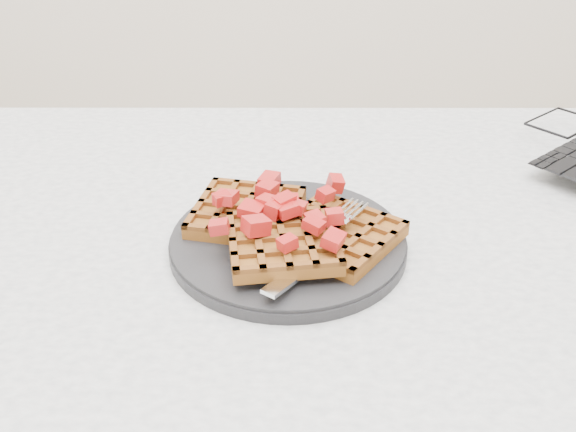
{
  "coord_description": "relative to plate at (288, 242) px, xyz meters",
  "views": [
    {
      "loc": [
        -0.09,
        -0.57,
        1.13
      ],
      "look_at": [
        -0.09,
        -0.0,
        0.79
      ],
      "focal_mm": 40.0,
      "sensor_mm": 36.0,
      "label": 1
    }
  ],
  "objects": [
    {
      "name": "table",
      "position": [
        0.09,
        0.0,
        -0.12
      ],
      "size": [
        1.2,
        0.8,
        0.75
      ],
      "color": "silver",
      "rests_on": "ground"
    },
    {
      "name": "plate",
      "position": [
        0.0,
        0.0,
        0.0
      ],
      "size": [
        0.25,
        0.25,
        0.02
      ],
      "primitive_type": "cylinder",
      "color": "black",
      "rests_on": "table"
    },
    {
      "name": "waffles",
      "position": [
        0.0,
        -0.0,
        0.02
      ],
      "size": [
        0.24,
        0.2,
        0.03
      ],
      "color": "#92561E",
      "rests_on": "plate"
    },
    {
      "name": "strawberry_pile",
      "position": [
        0.0,
        -0.0,
        0.05
      ],
      "size": [
        0.15,
        0.15,
        0.02
      ],
      "primitive_type": null,
      "color": "#980B0C",
      "rests_on": "waffles"
    },
    {
      "name": "fork",
      "position": [
        0.04,
        -0.04,
        0.02
      ],
      "size": [
        0.12,
        0.16,
        0.02
      ],
      "primitive_type": null,
      "rotation": [
        0.0,
        0.0,
        -0.6
      ],
      "color": "silver",
      "rests_on": "plate"
    }
  ]
}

